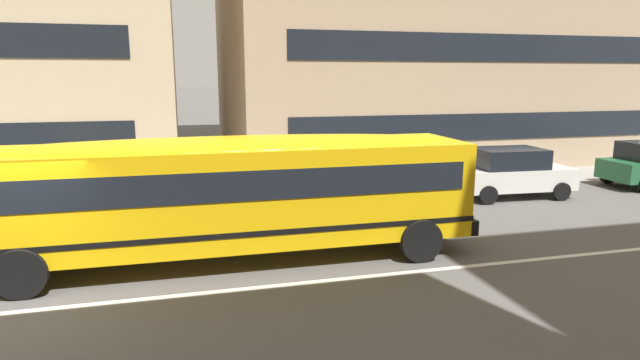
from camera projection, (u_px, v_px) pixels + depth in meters
The scene contains 5 objects.
ground_plane at pixel (14, 312), 9.03m from camera, with size 400.00×400.00×0.00m, color #54514F.
sidewalk_far at pixel (91, 201), 17.07m from camera, with size 120.00×3.00×0.01m, color gray.
lane_centreline at pixel (14, 312), 9.03m from camera, with size 110.00×0.16×0.01m, color silver.
school_bus at pixel (221, 188), 11.33m from camera, with size 12.13×2.93×2.71m.
parked_car_white_beside_sign at pixel (510, 172), 17.56m from camera, with size 3.99×2.06×1.64m.
Camera 1 is at (2.92, -9.48, 3.98)m, focal length 29.57 mm.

